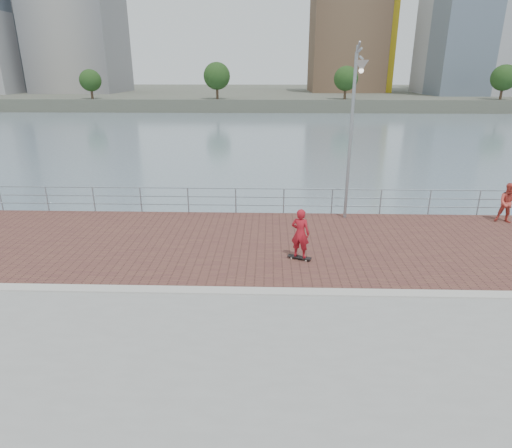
{
  "coord_description": "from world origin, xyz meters",
  "views": [
    {
      "loc": [
        0.4,
        -10.53,
        5.81
      ],
      "look_at": [
        0.0,
        2.0,
        1.3
      ],
      "focal_mm": 30.0,
      "sensor_mm": 36.0,
      "label": 1
    }
  ],
  "objects_px": {
    "guardrail": "(260,198)",
    "street_lamp": "(355,105)",
    "skateboarder": "(300,233)",
    "bystander": "(508,203)"
  },
  "relations": [
    {
      "from": "street_lamp",
      "to": "skateboarder",
      "type": "distance_m",
      "value": 5.73
    },
    {
      "from": "guardrail",
      "to": "street_lamp",
      "type": "bearing_deg",
      "value": -15.27
    },
    {
      "from": "guardrail",
      "to": "skateboarder",
      "type": "xyz_separation_m",
      "value": [
        1.41,
        -4.79,
        0.23
      ]
    },
    {
      "from": "skateboarder",
      "to": "bystander",
      "type": "distance_m",
      "value": 9.38
    },
    {
      "from": "guardrail",
      "to": "bystander",
      "type": "distance_m",
      "value": 9.99
    },
    {
      "from": "street_lamp",
      "to": "bystander",
      "type": "relative_size",
      "value": 4.01
    },
    {
      "from": "guardrail",
      "to": "street_lamp",
      "type": "height_order",
      "value": "street_lamp"
    },
    {
      "from": "street_lamp",
      "to": "skateboarder",
      "type": "bearing_deg",
      "value": -119.58
    },
    {
      "from": "street_lamp",
      "to": "skateboarder",
      "type": "xyz_separation_m",
      "value": [
        -2.16,
        -3.81,
        -3.69
      ]
    },
    {
      "from": "guardrail",
      "to": "street_lamp",
      "type": "xyz_separation_m",
      "value": [
        3.57,
        -0.97,
        3.92
      ]
    }
  ]
}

